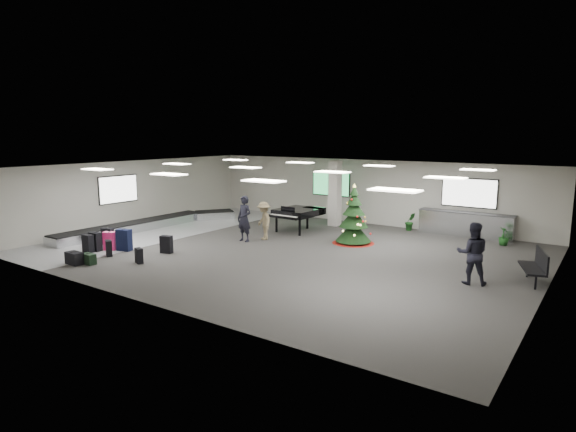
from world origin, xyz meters
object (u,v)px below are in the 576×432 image
Objects in this scene: bench at (536,265)px; traveler_b at (264,221)px; baggage_carousel at (151,224)px; grand_piano at (297,213)px; service_counter at (465,224)px; potted_plant_right at (504,236)px; pink_suitcase at (110,241)px; traveler_bench at (472,253)px; christmas_tree at (354,223)px; potted_plant_left at (410,222)px; traveler_a at (244,219)px.

traveler_b is (-10.51, 0.22, 0.24)m from bench.
bench is (16.45, 0.92, 0.37)m from baggage_carousel.
grand_piano is at bearing 116.42° from traveler_b.
service_counter is 5.39× the size of potted_plant_right.
pink_suitcase is 13.19m from traveler_bench.
pink_suitcase is at bearing -138.02° from christmas_tree.
grand_piano reaches higher than potted_plant_left.
christmas_tree is 4.55m from traveler_a.
christmas_tree is at bearing -104.05° from potted_plant_left.
bench is 0.90× the size of traveler_bench.
christmas_tree reaches higher than traveler_b.
traveler_a reaches higher than pink_suitcase.
traveler_b is (3.76, 4.95, 0.45)m from pink_suitcase.
grand_piano reaches higher than baggage_carousel.
christmas_tree is at bearing 34.72° from traveler_a.
grand_piano is at bearing 148.22° from bench.
pink_suitcase is 13.23m from potted_plant_left.
traveler_a is at bearing 164.43° from bench.
traveler_a is 0.89m from traveler_b.
potted_plant_right is at bearing 60.07° from traveler_b.
grand_piano is 8.83m from potted_plant_right.
grand_piano is 2.25m from traveler_b.
christmas_tree reaches higher than traveler_a.
service_counter is 6.84m from bench.
christmas_tree is at bearing 14.09° from pink_suitcase.
potted_plant_left is at bearing 82.50° from traveler_b.
traveler_a reaches higher than grand_piano.
service_counter is 8.89m from traveler_b.
pink_suitcase is at bearing 179.97° from bench.
traveler_b reaches higher than baggage_carousel.
potted_plant_left is (8.20, 10.39, 0.06)m from pink_suitcase.
service_counter reaches higher than baggage_carousel.
bench is at bearing -42.98° from potted_plant_left.
grand_piano is at bearing 28.82° from baggage_carousel.
baggage_carousel is at bearing -148.67° from grand_piano.
bench is at bearing 7.05° from traveler_a.
potted_plant_right is (4.24, -0.76, -0.05)m from potted_plant_left.
christmas_tree is (7.23, 6.50, 0.49)m from pink_suitcase.
traveler_a is (-10.97, -0.54, 0.39)m from bench.
baggage_carousel is 5.03× the size of traveler_a.
grand_piano is (6.14, 3.38, 0.67)m from baggage_carousel.
bench is 5.24m from potted_plant_right.
potted_plant_left is at bearing 118.65° from bench.
traveler_bench is (9.37, -0.59, -0.02)m from traveler_a.
potted_plant_left is at bearing 39.62° from grand_piano.
christmas_tree is 6.17m from traveler_bench.
traveler_b reaches higher than service_counter.
bench is (14.27, 4.73, 0.22)m from pink_suitcase.
potted_plant_left reaches higher than potted_plant_right.
traveler_b is (-0.21, -2.24, -0.07)m from grand_piano.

